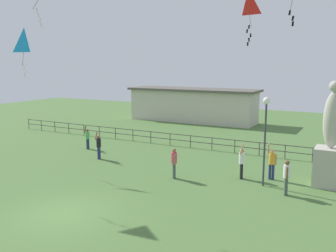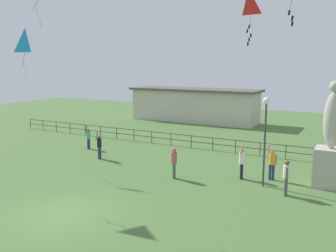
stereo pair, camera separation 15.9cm
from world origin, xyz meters
TOP-DOWN VIEW (x-y plane):
  - ground_plane at (0.00, 0.00)m, footprint 80.00×80.00m
  - statue_monument at (9.41, 9.30)m, footprint 1.45×1.45m
  - lamppost at (6.44, 7.74)m, footprint 0.36×0.36m
  - person_0 at (7.76, 6.86)m, footprint 0.32×0.51m
  - person_1 at (6.57, 9.01)m, footprint 0.54×0.31m
  - person_2 at (1.80, 6.66)m, footprint 0.34×0.44m
  - person_3 at (-7.13, 9.94)m, footprint 0.28×0.47m
  - person_4 at (5.09, 8.34)m, footprint 0.32×0.54m
  - person_5 at (-4.54, 8.02)m, footprint 0.30×0.51m
  - kite_0 at (5.04, 8.68)m, footprint 0.90×0.75m
  - kite_3 at (-8.13, 5.61)m, footprint 0.96×0.72m
  - waterfront_railing at (-0.41, 14.00)m, footprint 36.01×0.06m
  - pavilion_building at (-5.96, 26.00)m, footprint 14.29×4.29m

SIDE VIEW (x-z plane):
  - ground_plane at x=0.00m, z-range 0.00..0.00m
  - waterfront_railing at x=-0.41m, z-range 0.16..1.11m
  - person_3 at x=-7.13m, z-range 0.00..1.77m
  - person_5 at x=-4.54m, z-range 0.00..1.90m
  - person_2 at x=1.80m, z-range 0.13..1.84m
  - person_0 at x=7.76m, z-range 0.13..1.86m
  - person_1 at x=6.57m, z-range 0.00..2.00m
  - person_4 at x=5.09m, z-range 0.00..2.01m
  - pavilion_building at x=-5.96m, z-range 0.02..3.61m
  - statue_monument at x=9.41m, z-range -0.84..4.60m
  - lamppost at x=6.44m, z-range 1.03..5.65m
  - kite_3 at x=-8.13m, z-range 6.11..9.10m
  - kite_0 at x=5.04m, z-range 7.88..10.74m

